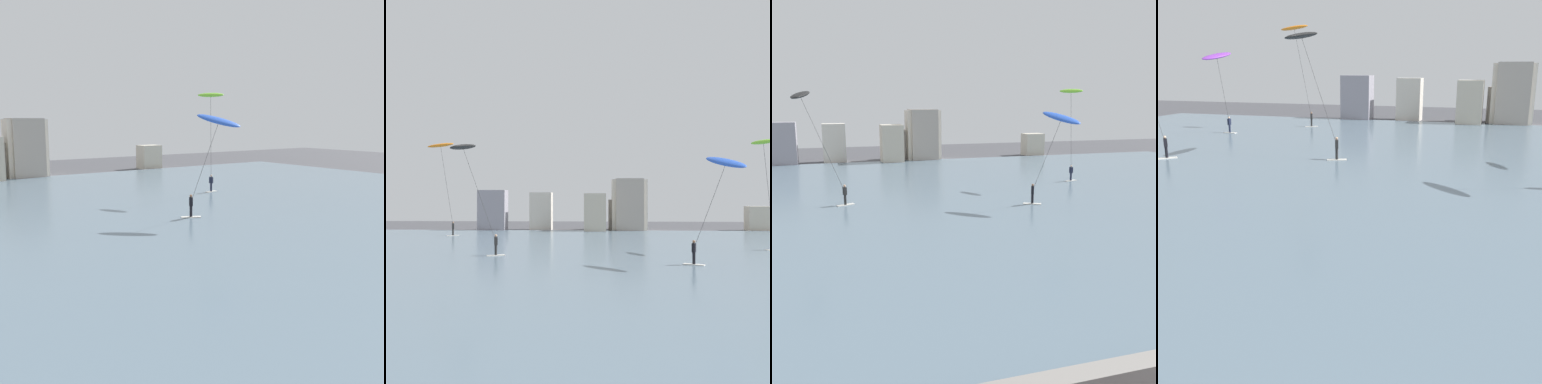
{
  "view_description": "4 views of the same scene",
  "coord_description": "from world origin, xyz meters",
  "views": [
    {
      "loc": [
        -12.87,
        -0.41,
        6.91
      ],
      "look_at": [
        -2.65,
        13.86,
        4.21
      ],
      "focal_mm": 43.77,
      "sensor_mm": 36.0,
      "label": 1
    },
    {
      "loc": [
        -0.33,
        -3.68,
        4.6
      ],
      "look_at": [
        -1.17,
        14.08,
        4.81
      ],
      "focal_mm": 41.34,
      "sensor_mm": 36.0,
      "label": 2
    },
    {
      "loc": [
        -9.34,
        -5.24,
        7.95
      ],
      "look_at": [
        -2.38,
        17.36,
        3.23
      ],
      "focal_mm": 41.47,
      "sensor_mm": 36.0,
      "label": 3
    },
    {
      "loc": [
        2.33,
        0.31,
        6.33
      ],
      "look_at": [
        -2.49,
        15.19,
        2.07
      ],
      "focal_mm": 42.23,
      "sensor_mm": 36.0,
      "label": 4
    }
  ],
  "objects": [
    {
      "name": "far_shore_buildings",
      "position": [
        0.47,
        57.64,
        2.99
      ],
      "size": [
        39.99,
        5.97,
        7.16
      ],
      "color": "gray",
      "rests_on": "ground"
    },
    {
      "name": "water_bay",
      "position": [
        0.0,
        30.49,
        0.05
      ],
      "size": [
        84.0,
        52.0,
        0.1
      ],
      "primitive_type": "cube",
      "color": "slate",
      "rests_on": "ground"
    },
    {
      "name": "kitesurfer_purple",
      "position": [
        -22.8,
        38.04,
        6.8
      ],
      "size": [
        2.37,
        3.94,
        8.0
      ],
      "color": "silver",
      "rests_on": "water_bay"
    },
    {
      "name": "kitesurfer_black",
      "position": [
        -10.9,
        30.75,
        8.1
      ],
      "size": [
        4.46,
        4.15,
        9.03
      ],
      "color": "silver",
      "rests_on": "water_bay"
    },
    {
      "name": "kitesurfer_orange",
      "position": [
        -17.86,
        44.84,
        9.31
      ],
      "size": [
        2.97,
        3.72,
        10.65
      ],
      "color": "silver",
      "rests_on": "water_bay"
    }
  ]
}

